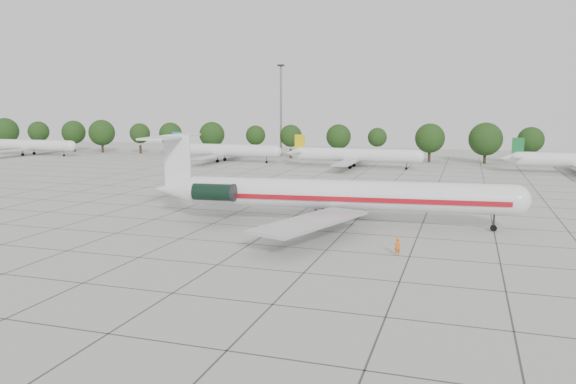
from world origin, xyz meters
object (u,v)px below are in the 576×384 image
object	(u,v)px
ground_crew	(397,247)
bg_airliner_b	(224,150)
bg_airliner_a	(30,145)
floodlight_mast	(281,105)
main_airliner	(325,194)
bg_airliner_c	(356,155)

from	to	relation	value
ground_crew	bg_airliner_b	bearing A→B (deg)	-97.28
ground_crew	bg_airliner_a	xyz separation A→B (m)	(-112.89, 77.80, 2.06)
bg_airliner_a	floodlight_mast	world-z (taller)	floodlight_mast
main_airliner	bg_airliner_a	world-z (taller)	main_airliner
main_airliner	bg_airliner_b	world-z (taller)	main_airliner
ground_crew	bg_airliner_a	distance (m)	137.12
main_airliner	bg_airliner_b	xyz separation A→B (m)	(-42.55, 65.80, -0.78)
bg_airliner_b	main_airliner	bearing A→B (deg)	-57.11
bg_airliner_c	bg_airliner_b	bearing A→B (deg)	173.43
main_airliner	bg_airliner_c	world-z (taller)	main_airliner
floodlight_mast	ground_crew	bearing A→B (deg)	-65.83
main_airliner	ground_crew	distance (m)	15.53
bg_airliner_a	bg_airliner_c	xyz separation A→B (m)	(94.73, -4.37, 0.00)
ground_crew	floodlight_mast	bearing A→B (deg)	-107.26
ground_crew	bg_airliner_a	size ratio (longest dim) A/B	0.06
main_airliner	bg_airliner_c	distance (m)	62.39
bg_airliner_c	bg_airliner_a	bearing A→B (deg)	177.36
main_airliner	ground_crew	bearing A→B (deg)	-55.72
bg_airliner_b	floodlight_mast	size ratio (longest dim) A/B	1.11
main_airliner	bg_airliner_a	xyz separation A→B (m)	(-102.94, 66.21, -0.78)
bg_airliner_b	floodlight_mast	bearing A→B (deg)	71.14
bg_airliner_c	ground_crew	bearing A→B (deg)	-76.11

